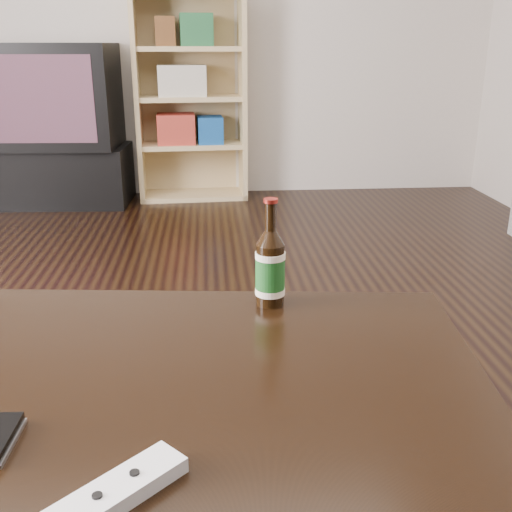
{
  "coord_description": "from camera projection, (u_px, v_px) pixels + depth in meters",
  "views": [
    {
      "loc": [
        0.47,
        -1.41,
        1.04
      ],
      "look_at": [
        0.56,
        -0.24,
        0.63
      ],
      "focal_mm": 42.0,
      "sensor_mm": 36.0,
      "label": 1
    }
  ],
  "objects": [
    {
      "name": "bookshelf",
      "position": [
        189.0,
        94.0,
        4.12
      ],
      "size": [
        0.77,
        0.38,
        1.39
      ],
      "rotation": [
        0.0,
        0.0,
        0.05
      ],
      "color": "tan",
      "rests_on": "floor"
    },
    {
      "name": "floor",
      "position": [
        45.0,
        449.0,
        1.64
      ],
      "size": [
        5.0,
        6.0,
        0.01
      ],
      "primitive_type": "cube",
      "color": "black",
      "rests_on": "ground"
    },
    {
      "name": "tv_stand",
      "position": [
        57.0,
        175.0,
        4.11
      ],
      "size": [
        1.0,
        0.54,
        0.39
      ],
      "primitive_type": "cube",
      "rotation": [
        0.0,
        0.0,
        -0.05
      ],
      "color": "black",
      "rests_on": "floor"
    },
    {
      "name": "remote",
      "position": [
        113.0,
        494.0,
        0.72
      ],
      "size": [
        0.18,
        0.17,
        0.02
      ],
      "rotation": [
        0.0,
        0.0,
        -0.82
      ],
      "color": "silver",
      "rests_on": "coffee_table"
    },
    {
      "name": "beer_bottle",
      "position": [
        270.0,
        268.0,
        1.26
      ],
      "size": [
        0.08,
        0.08,
        0.23
      ],
      "rotation": [
        0.0,
        0.0,
        0.34
      ],
      "color": "black",
      "rests_on": "coffee_table"
    },
    {
      "name": "tv",
      "position": [
        48.0,
        96.0,
        3.93
      ],
      "size": [
        0.91,
        0.6,
        0.66
      ],
      "rotation": [
        0.0,
        0.0,
        -0.05
      ],
      "color": "black",
      "rests_on": "tv_stand"
    },
    {
      "name": "coffee_table",
      "position": [
        76.0,
        421.0,
        1.0
      ],
      "size": [
        1.45,
        0.94,
        0.52
      ],
      "rotation": [
        0.0,
        0.0,
        -0.1
      ],
      "color": "black",
      "rests_on": "floor"
    }
  ]
}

